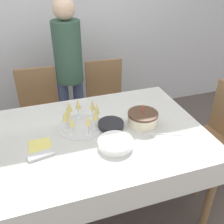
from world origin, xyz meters
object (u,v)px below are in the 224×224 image
at_px(birthday_cake, 143,118).
at_px(plate_stack_dessert, 111,125).
at_px(dining_chair_far_left, 40,111).
at_px(person_standing, 68,64).
at_px(champagne_tray, 81,117).
at_px(plate_stack_main, 115,143).
at_px(dining_chair_right_end, 216,132).
at_px(dining_chair_far_right, 106,101).

height_order(birthday_cake, plate_stack_dessert, birthday_cake).
xyz_separation_m(dining_chair_far_left, plate_stack_dessert, (0.49, -0.85, 0.27)).
bearing_deg(person_standing, birthday_cake, -68.11).
relative_size(dining_chair_far_left, champagne_tray, 2.63).
bearing_deg(dining_chair_far_left, plate_stack_main, -67.35).
bearing_deg(plate_stack_dessert, dining_chair_right_end, -2.08).
height_order(champagne_tray, person_standing, person_standing).
height_order(dining_chair_far_left, birthday_cake, dining_chair_far_left).
bearing_deg(plate_stack_dessert, dining_chair_far_left, 120.20).
distance_m(dining_chair_right_end, birthday_cake, 0.81).
bearing_deg(dining_chair_far_right, plate_stack_main, -103.98).
relative_size(dining_chair_right_end, birthday_cake, 4.02).
relative_size(dining_chair_far_left, dining_chair_far_right, 1.00).
height_order(dining_chair_far_left, dining_chair_far_right, same).
distance_m(birthday_cake, champagne_tray, 0.48).
bearing_deg(plate_stack_main, dining_chair_right_end, 10.59).
bearing_deg(plate_stack_dessert, person_standing, 98.78).
bearing_deg(dining_chair_far_left, champagne_tray, -70.11).
xyz_separation_m(dining_chair_right_end, birthday_cake, (-0.75, 0.00, 0.30)).
bearing_deg(dining_chair_far_right, person_standing, 166.06).
bearing_deg(dining_chair_right_end, dining_chair_far_left, 149.29).
height_order(dining_chair_far_left, plate_stack_main, dining_chair_far_left).
xyz_separation_m(dining_chair_far_left, birthday_cake, (0.74, -0.89, 0.30)).
bearing_deg(champagne_tray, dining_chair_far_left, 109.89).
bearing_deg(dining_chair_right_end, dining_chair_far_right, 131.05).
bearing_deg(person_standing, champagne_tray, -94.61).
height_order(plate_stack_main, plate_stack_dessert, plate_stack_main).
bearing_deg(dining_chair_right_end, plate_stack_dessert, 177.92).
relative_size(birthday_cake, plate_stack_main, 0.97).
height_order(champagne_tray, plate_stack_main, champagne_tray).
bearing_deg(plate_stack_main, birthday_cake, 33.96).
height_order(dining_chair_far_left, champagne_tray, dining_chair_far_left).
distance_m(dining_chair_far_left, birthday_cake, 1.19).
bearing_deg(dining_chair_far_left, dining_chair_right_end, -30.71).
distance_m(birthday_cake, person_standing, 1.06).
relative_size(dining_chair_far_right, birthday_cake, 4.02).
distance_m(dining_chair_far_right, plate_stack_main, 1.15).
height_order(dining_chair_right_end, plate_stack_main, dining_chair_right_end).
bearing_deg(dining_chair_right_end, plate_stack_main, -169.41).
bearing_deg(champagne_tray, birthday_cake, -13.71).
bearing_deg(champagne_tray, plate_stack_dessert, -19.88).
xyz_separation_m(dining_chair_right_end, plate_stack_dessert, (-1.00, 0.04, 0.27)).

